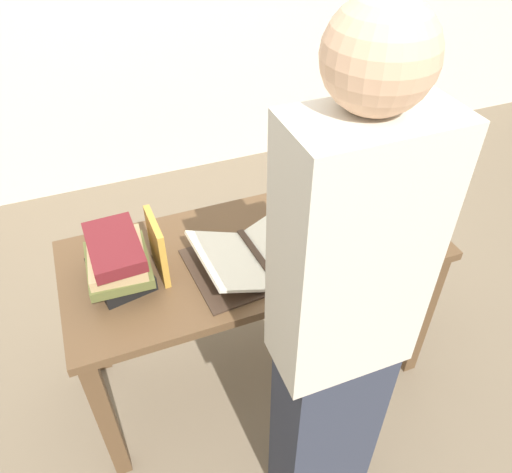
{
  "coord_description": "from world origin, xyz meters",
  "views": [
    {
      "loc": [
        -0.51,
        -1.33,
        2.02
      ],
      "look_at": [
        -0.01,
        -0.03,
        0.83
      ],
      "focal_mm": 35.0,
      "sensor_mm": 36.0,
      "label": 1
    }
  ],
  "objects": [
    {
      "name": "coffee_mug",
      "position": [
        0.28,
        -0.14,
        0.8
      ],
      "size": [
        0.09,
        0.12,
        0.1
      ],
      "rotation": [
        0.0,
        0.0,
        5.0
      ],
      "color": "#335184",
      "rests_on": "reading_desk"
    },
    {
      "name": "ground_plane",
      "position": [
        0.0,
        0.0,
        0.0
      ],
      "size": [
        12.0,
        12.0,
        0.0
      ],
      "primitive_type": "plane",
      "color": "#70604C"
    },
    {
      "name": "person_reader",
      "position": [
        0.01,
        -0.6,
        0.9
      ],
      "size": [
        0.36,
        0.23,
        1.8
      ],
      "rotation": [
        0.0,
        0.0,
        3.14
      ],
      "color": "#2D3342",
      "rests_on": "ground_plane"
    },
    {
      "name": "open_book",
      "position": [
        -0.01,
        -0.07,
        0.78
      ],
      "size": [
        0.54,
        0.39,
        0.1
      ],
      "rotation": [
        0.0,
        0.0,
        0.08
      ],
      "color": "#38281E",
      "rests_on": "reading_desk"
    },
    {
      "name": "reading_lamp",
      "position": [
        0.37,
        0.14,
        1.07
      ],
      "size": [
        0.15,
        0.15,
        0.44
      ],
      "color": "tan",
      "rests_on": "reading_desk"
    },
    {
      "name": "book_standing_upright",
      "position": [
        -0.36,
        0.01,
        0.87
      ],
      "size": [
        0.03,
        0.19,
        0.23
      ],
      "rotation": [
        0.0,
        0.0,
        0.04
      ],
      "color": "#BC8933",
      "rests_on": "reading_desk"
    },
    {
      "name": "reading_desk",
      "position": [
        0.0,
        0.0,
        0.64
      ],
      "size": [
        1.44,
        0.63,
        0.75
      ],
      "color": "brown",
      "rests_on": "ground_plane"
    },
    {
      "name": "book_stack_tall",
      "position": [
        -0.5,
        0.01,
        0.84
      ],
      "size": [
        0.22,
        0.29,
        0.18
      ],
      "color": "black",
      "rests_on": "reading_desk"
    }
  ]
}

